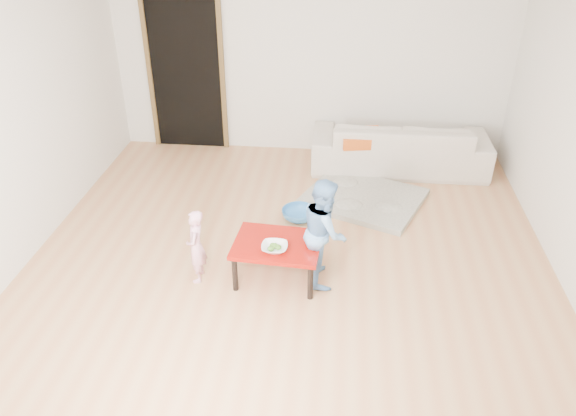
% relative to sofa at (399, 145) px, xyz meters
% --- Properties ---
extents(floor, '(5.00, 5.00, 0.01)m').
position_rel_sofa_xyz_m(floor, '(-1.17, -2.05, -0.32)').
color(floor, tan).
rests_on(floor, ground).
extents(back_wall, '(5.00, 0.02, 2.60)m').
position_rel_sofa_xyz_m(back_wall, '(-1.17, 0.45, 0.98)').
color(back_wall, silver).
rests_on(back_wall, floor).
extents(left_wall, '(0.02, 5.00, 2.60)m').
position_rel_sofa_xyz_m(left_wall, '(-3.67, -2.05, 0.98)').
color(left_wall, silver).
rests_on(left_wall, floor).
extents(doorway, '(1.02, 0.08, 2.11)m').
position_rel_sofa_xyz_m(doorway, '(-2.77, 0.43, 0.71)').
color(doorway, brown).
rests_on(doorway, back_wall).
extents(sofa, '(2.17, 0.86, 0.63)m').
position_rel_sofa_xyz_m(sofa, '(0.00, 0.00, 0.00)').
color(sofa, beige).
rests_on(sofa, floor).
extents(cushion, '(0.57, 0.52, 0.13)m').
position_rel_sofa_xyz_m(cushion, '(-0.49, -0.22, 0.17)').
color(cushion, '#D65817').
rests_on(cushion, sofa).
extents(red_table, '(0.81, 0.64, 0.39)m').
position_rel_sofa_xyz_m(red_table, '(-1.25, -2.42, -0.12)').
color(red_table, '#900F07').
rests_on(red_table, floor).
extents(bowl, '(0.23, 0.23, 0.06)m').
position_rel_sofa_xyz_m(bowl, '(-1.26, -2.54, 0.10)').
color(bowl, white).
rests_on(bowl, red_table).
extents(broccoli, '(0.12, 0.12, 0.06)m').
position_rel_sofa_xyz_m(broccoli, '(-1.26, -2.54, 0.10)').
color(broccoli, '#2D5919').
rests_on(broccoli, red_table).
extents(child_pink, '(0.20, 0.28, 0.71)m').
position_rel_sofa_xyz_m(child_pink, '(-1.97, -2.51, 0.04)').
color(child_pink, pink).
rests_on(child_pink, floor).
extents(child_blue, '(0.45, 0.54, 1.01)m').
position_rel_sofa_xyz_m(child_blue, '(-0.83, -2.37, 0.19)').
color(child_blue, '#659FEA').
rests_on(child_blue, floor).
extents(basin, '(0.37, 0.37, 0.12)m').
position_rel_sofa_xyz_m(basin, '(-1.14, -1.38, -0.26)').
color(basin, '#3278BD').
rests_on(basin, floor).
extents(blanket, '(1.56, 1.45, 0.06)m').
position_rel_sofa_xyz_m(blanket, '(-0.44, -0.90, -0.28)').
color(blanket, beige).
rests_on(blanket, floor).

